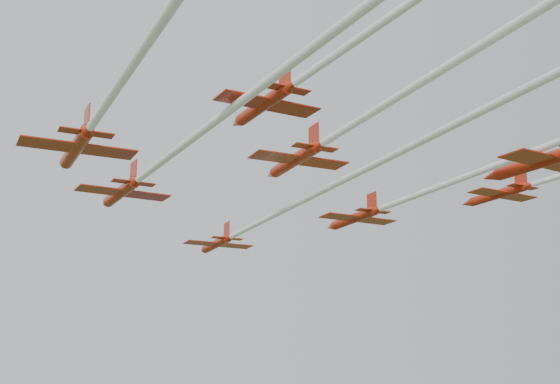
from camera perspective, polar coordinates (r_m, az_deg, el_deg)
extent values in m
cylinder|color=#AE240F|center=(98.40, -4.68, -3.79)|extent=(2.91, 8.25, 1.06)
cone|color=#AE240F|center=(103.02, -5.64, -4.27)|extent=(1.43, 1.94, 1.06)
cone|color=#AE240F|center=(94.09, -3.69, -3.30)|extent=(1.21, 1.35, 0.97)
ellipsoid|color=black|center=(100.26, -5.06, -3.77)|extent=(0.60, 0.99, 0.31)
cube|color=#AE240F|center=(97.64, -4.53, -3.85)|extent=(8.87, 4.39, 0.10)
cube|color=#AE240F|center=(94.93, -3.89, -3.40)|extent=(4.03, 2.01, 0.08)
cube|color=#AE240F|center=(95.32, -3.92, -2.79)|extent=(0.49, 1.72, 1.94)
cylinder|color=silver|center=(69.18, 4.78, 0.92)|extent=(13.17, 54.09, 0.58)
cylinder|color=#AE240F|center=(80.43, -11.57, -0.02)|extent=(3.66, 8.91, 1.16)
cone|color=#AE240F|center=(85.49, -12.63, -0.84)|extent=(1.65, 2.15, 1.16)
cone|color=#AE240F|center=(75.70, -10.44, 0.85)|extent=(1.37, 1.51, 1.05)
ellipsoid|color=black|center=(82.49, -11.98, -0.07)|extent=(0.71, 1.09, 0.34)
cube|color=#AE240F|center=(79.58, -11.40, -0.07)|extent=(9.67, 5.27, 0.11)
cube|color=#AE240F|center=(76.62, -10.67, 0.67)|extent=(4.40, 2.41, 0.08)
cube|color=#AE240F|center=(77.13, -10.68, 1.46)|extent=(0.64, 1.85, 2.11)
cylinder|color=silver|center=(51.80, -1.02, 8.00)|extent=(15.75, 51.11, 0.63)
cylinder|color=#AE240F|center=(90.87, 5.44, -1.92)|extent=(3.36, 8.70, 1.13)
cone|color=#AE240F|center=(95.26, 3.75, -2.56)|extent=(1.57, 2.07, 1.13)
cone|color=#AE240F|center=(86.82, 7.17, -1.26)|extent=(1.31, 1.45, 1.02)
ellipsoid|color=black|center=(92.65, 4.76, -1.93)|extent=(0.67, 1.05, 0.33)
cube|color=#AE240F|center=(90.14, 5.72, -1.97)|extent=(9.40, 4.93, 0.10)
cube|color=#AE240F|center=(87.60, 6.82, -1.39)|extent=(4.28, 2.26, 0.08)
cube|color=#AE240F|center=(88.04, 6.73, -0.71)|extent=(0.58, 1.81, 2.05)
cylinder|color=silver|center=(67.98, 19.18, 3.27)|extent=(13.62, 48.27, 0.61)
cylinder|color=#AE240F|center=(68.10, -14.69, 3.14)|extent=(3.31, 9.31, 1.20)
cone|color=#AE240F|center=(73.42, -15.50, 1.89)|extent=(1.62, 2.19, 1.20)
cone|color=#AE240F|center=(63.14, -13.80, 4.51)|extent=(1.36, 1.53, 1.09)
ellipsoid|color=black|center=(70.29, -15.00, 2.97)|extent=(0.69, 1.12, 0.35)
cube|color=#AE240F|center=(67.20, -14.57, 3.13)|extent=(10.01, 4.98, 0.11)
cube|color=#AE240F|center=(64.11, -13.98, 4.22)|extent=(4.55, 2.28, 0.09)
cube|color=#AE240F|center=(64.71, -13.96, 5.17)|extent=(0.56, 1.94, 2.18)
cylinder|color=#AE240F|center=(75.86, 1.10, 2.37)|extent=(3.27, 9.29, 1.20)
cone|color=#AE240F|center=(80.74, -0.63, 1.29)|extent=(1.61, 2.18, 1.20)
cone|color=#AE240F|center=(71.37, 2.95, 3.50)|extent=(1.36, 1.52, 1.09)
ellipsoid|color=black|center=(77.87, 0.40, 2.24)|extent=(0.68, 1.11, 0.35)
cube|color=#AE240F|center=(75.03, 1.39, 2.35)|extent=(9.98, 4.94, 0.11)
cube|color=#AE240F|center=(72.24, 2.57, 3.27)|extent=(4.54, 2.26, 0.09)
cube|color=#AE240F|center=(72.81, 2.48, 4.12)|extent=(0.55, 1.94, 2.18)
cylinder|color=silver|center=(55.03, 13.19, 9.58)|extent=(9.83, 39.58, 0.65)
cylinder|color=#AE240F|center=(89.95, 15.63, -0.16)|extent=(3.51, 7.94, 1.04)
cone|color=#AE240F|center=(93.29, 13.53, -0.82)|extent=(1.52, 1.94, 1.04)
cone|color=#AE240F|center=(86.93, 17.76, 0.50)|extent=(1.25, 1.37, 0.94)
ellipsoid|color=black|center=(91.32, 14.78, -0.20)|extent=(0.66, 0.98, 0.30)
cube|color=#AE240F|center=(89.38, 15.98, -0.20)|extent=(8.65, 4.94, 0.09)
cube|color=#AE240F|center=(87.51, 17.33, 0.37)|extent=(3.94, 2.26, 0.08)
cube|color=#AE240F|center=(87.90, 17.19, 0.99)|extent=(0.62, 1.64, 1.89)
cylinder|color=#AE240F|center=(57.59, -1.23, 6.42)|extent=(3.12, 7.45, 0.97)
cone|color=#AE240F|center=(61.40, -3.19, 5.06)|extent=(1.39, 1.80, 0.97)
cone|color=#AE240F|center=(54.10, 0.88, 7.86)|extent=(1.15, 1.27, 0.88)
ellipsoid|color=black|center=(59.18, -2.02, 6.19)|extent=(0.60, 0.91, 0.28)
cube|color=#AE240F|center=(56.92, -0.90, 6.44)|extent=(8.09, 4.46, 0.09)
cube|color=#AE240F|center=(54.77, 0.44, 7.57)|extent=(3.68, 2.04, 0.07)
cube|color=#AE240F|center=(55.29, 0.35, 8.43)|extent=(0.55, 1.54, 1.76)
cylinder|color=#AE240F|center=(71.08, 18.51, 2.13)|extent=(4.47, 9.14, 1.21)
cone|color=#AE240F|center=(74.58, 15.17, 1.09)|extent=(1.84, 2.28, 1.21)
ellipsoid|color=black|center=(72.53, 17.14, 2.05)|extent=(0.80, 1.14, 0.35)
cube|color=#AE240F|center=(70.49, 19.08, 2.09)|extent=(10.04, 6.13, 0.11)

